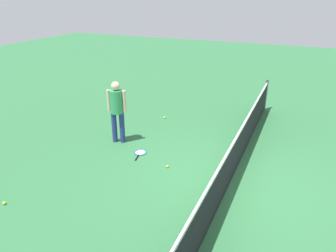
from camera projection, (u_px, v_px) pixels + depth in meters
ground_plane at (230, 182)px, 7.01m from camera, size 40.00×40.00×0.00m
court_net at (232, 162)px, 6.81m from camera, size 10.09×0.09×1.07m
player_near_side at (117, 107)px, 8.48m from camera, size 0.41×0.53×1.70m
tennis_racket_near_player at (140, 153)px, 8.23m from camera, size 0.60×0.37×0.03m
tennis_ball_near_player at (167, 166)px, 7.57m from camera, size 0.07×0.07×0.07m
tennis_ball_midcourt at (4, 203)px, 6.27m from camera, size 0.07×0.07×0.07m
tennis_ball_baseline at (165, 117)px, 10.45m from camera, size 0.07×0.07×0.07m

